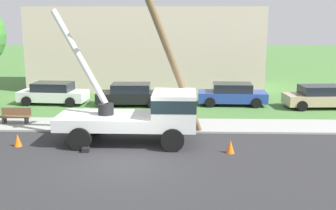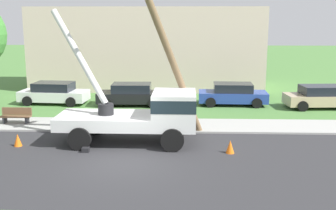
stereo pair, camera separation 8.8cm
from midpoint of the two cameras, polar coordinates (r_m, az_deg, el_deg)
name	(u,v)px [view 2 (the right image)]	position (r m, az deg, el deg)	size (l,w,h in m)	color
ground_plane	(150,102)	(27.96, -2.44, 0.45)	(120.00, 120.00, 0.00)	#477538
road_asphalt	(125,162)	(16.43, -5.78, -7.87)	(80.00, 8.48, 0.01)	#2B2B2D
sidewalk_strip	(140,125)	(21.72, -3.78, -2.78)	(80.00, 2.68, 0.10)	#9E9E99
utility_truck	(145,112)	(18.50, -3.01, -1.04)	(6.76, 3.20, 5.98)	silver
leaning_utility_pole	(167,48)	(18.74, 0.04, 7.87)	(3.60, 2.80, 8.30)	brown
traffic_cone_ahead	(230,147)	(17.52, 8.74, -5.73)	(0.36, 0.36, 0.56)	orange
traffic_cone_behind	(18,140)	(19.41, -19.96, -4.58)	(0.36, 0.36, 0.56)	orange
parked_sedan_white	(54,93)	(28.22, -15.42, 1.61)	(4.52, 2.24, 1.42)	silver
parked_sedan_black	(132,94)	(26.80, -4.96, 1.47)	(4.43, 2.07, 1.42)	black
parked_sedan_blue	(233,94)	(27.14, 9.04, 1.49)	(4.46, 2.11, 1.42)	#263F99
parked_sedan_tan	(321,97)	(27.61, 20.49, 1.06)	(4.52, 2.23, 1.42)	tan
park_bench	(16,116)	(23.30, -20.17, -1.44)	(1.60, 0.45, 0.90)	brown
lowrise_building_backdrop	(148,48)	(33.69, -2.70, 7.90)	(18.00, 6.00, 6.40)	beige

